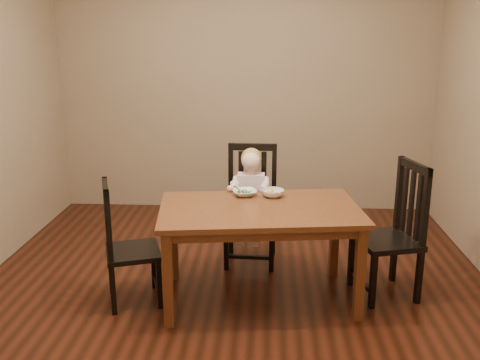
# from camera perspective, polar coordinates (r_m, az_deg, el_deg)

# --- Properties ---
(room) EXTENTS (4.01, 4.01, 2.71)m
(room) POSITION_cam_1_polar(r_m,az_deg,el_deg) (3.78, -0.72, 7.17)
(room) COLOR #40190D
(room) RESTS_ON ground
(dining_table) EXTENTS (1.50, 1.01, 0.70)m
(dining_table) POSITION_cam_1_polar(r_m,az_deg,el_deg) (3.81, 2.12, -4.08)
(dining_table) COLOR #4F2812
(dining_table) RESTS_ON room
(chair_child) EXTENTS (0.45, 0.43, 1.00)m
(chair_child) POSITION_cam_1_polar(r_m,az_deg,el_deg) (4.51, 1.20, -2.88)
(chair_child) COLOR black
(chair_child) RESTS_ON room
(chair_left) EXTENTS (0.48, 0.49, 0.90)m
(chair_left) POSITION_cam_1_polar(r_m,az_deg,el_deg) (3.91, -12.06, -6.88)
(chair_left) COLOR black
(chair_left) RESTS_ON room
(chair_right) EXTENTS (0.51, 0.53, 1.01)m
(chair_right) POSITION_cam_1_polar(r_m,az_deg,el_deg) (4.08, 16.01, -5.43)
(chair_right) COLOR black
(chair_right) RESTS_ON room
(toddler) EXTENTS (0.31, 0.38, 0.51)m
(toddler) POSITION_cam_1_polar(r_m,az_deg,el_deg) (4.42, 1.16, -1.50)
(toddler) COLOR white
(toddler) RESTS_ON chair_child
(bowl_peas) EXTENTS (0.22, 0.22, 0.04)m
(bowl_peas) POSITION_cam_1_polar(r_m,az_deg,el_deg) (4.04, 0.50, -1.37)
(bowl_peas) COLOR white
(bowl_peas) RESTS_ON dining_table
(bowl_veg) EXTENTS (0.22, 0.22, 0.05)m
(bowl_veg) POSITION_cam_1_polar(r_m,az_deg,el_deg) (4.02, 3.50, -1.40)
(bowl_veg) COLOR white
(bowl_veg) RESTS_ON dining_table
(fork) EXTENTS (0.09, 0.10, 0.05)m
(fork) POSITION_cam_1_polar(r_m,az_deg,el_deg) (4.01, -0.05, -1.16)
(fork) COLOR silver
(fork) RESTS_ON bowl_peas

